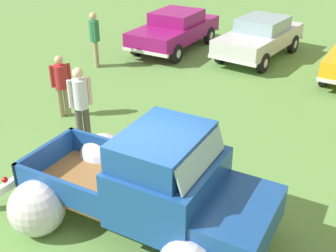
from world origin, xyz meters
TOP-DOWN VIEW (x-y plane):
  - ground_plane at (0.00, 0.00)m, footprint 80.00×80.00m
  - vintage_pickup_truck at (0.38, -0.06)m, footprint 4.85×3.31m
  - show_car_0 at (-2.64, 9.78)m, footprint 2.59×4.52m
  - show_car_1 at (0.57, 9.84)m, footprint 2.86×4.50m
  - spectator_0 at (-2.25, 2.17)m, footprint 0.48×0.48m
  - spectator_1 at (-3.45, 3.25)m, footprint 0.48×0.48m
  - spectator_2 at (-4.52, 6.95)m, footprint 0.48×0.48m

SIDE VIEW (x-z plane):
  - ground_plane at x=0.00m, z-range 0.00..0.00m
  - vintage_pickup_truck at x=0.38m, z-range -0.22..1.74m
  - show_car_1 at x=0.57m, z-range 0.06..1.49m
  - show_car_0 at x=-2.64m, z-range 0.07..1.50m
  - spectator_1 at x=-3.45m, z-range 0.11..1.75m
  - spectator_0 at x=-2.25m, z-range 0.14..1.98m
  - spectator_2 at x=-4.52m, z-range 0.14..2.00m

